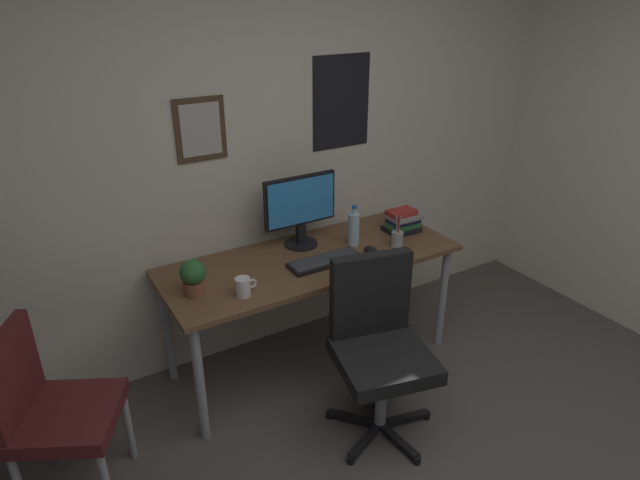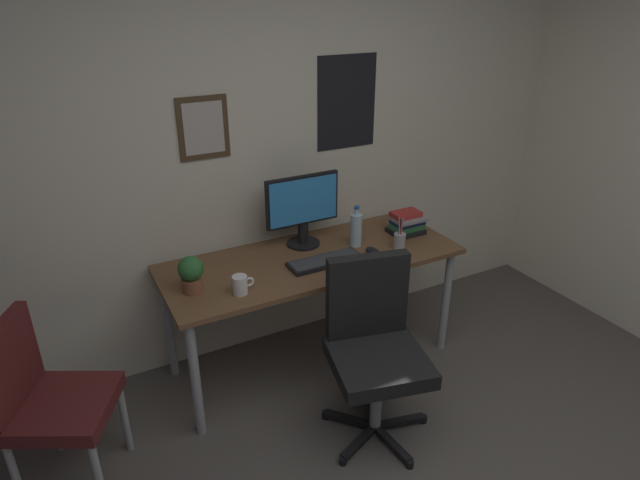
# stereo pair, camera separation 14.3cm
# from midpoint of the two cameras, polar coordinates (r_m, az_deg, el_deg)

# --- Properties ---
(wall_back) EXTENTS (4.40, 0.10, 2.60)m
(wall_back) POSITION_cam_midpoint_polar(r_m,az_deg,el_deg) (3.27, -3.95, 9.91)
(wall_back) COLOR beige
(wall_back) RESTS_ON ground_plane
(desk) EXTENTS (1.73, 0.67, 0.73)m
(desk) POSITION_cam_midpoint_polar(r_m,az_deg,el_deg) (3.19, 0.45, -3.01)
(desk) COLOR brown
(desk) RESTS_ON ground_plane
(office_chair) EXTENTS (0.58, 0.58, 0.95)m
(office_chair) POSITION_cam_midpoint_polar(r_m,az_deg,el_deg) (2.81, 7.11, -10.47)
(office_chair) COLOR black
(office_chair) RESTS_ON ground_plane
(side_chair) EXTENTS (0.57, 0.57, 0.88)m
(side_chair) POSITION_cam_midpoint_polar(r_m,az_deg,el_deg) (2.76, -25.38, -14.57)
(side_chair) COLOR #591E1E
(side_chair) RESTS_ON ground_plane
(monitor) EXTENTS (0.46, 0.20, 0.43)m
(monitor) POSITION_cam_midpoint_polar(r_m,az_deg,el_deg) (3.21, -0.55, 3.41)
(monitor) COLOR black
(monitor) RESTS_ON desk
(keyboard) EXTENTS (0.43, 0.15, 0.03)m
(keyboard) POSITION_cam_midpoint_polar(r_m,az_deg,el_deg) (3.08, 1.88, -2.24)
(keyboard) COLOR black
(keyboard) RESTS_ON desk
(computer_mouse) EXTENTS (0.06, 0.11, 0.04)m
(computer_mouse) POSITION_cam_midpoint_polar(r_m,az_deg,el_deg) (3.20, 6.79, -1.18)
(computer_mouse) COLOR black
(computer_mouse) RESTS_ON desk
(water_bottle) EXTENTS (0.07, 0.07, 0.25)m
(water_bottle) POSITION_cam_midpoint_polar(r_m,az_deg,el_deg) (3.26, 5.05, 1.12)
(water_bottle) COLOR silver
(water_bottle) RESTS_ON desk
(coffee_mug_near) EXTENTS (0.11, 0.08, 0.10)m
(coffee_mug_near) POSITION_cam_midpoint_polar(r_m,az_deg,el_deg) (2.79, -6.85, -4.68)
(coffee_mug_near) COLOR white
(coffee_mug_near) RESTS_ON desk
(potted_plant) EXTENTS (0.13, 0.13, 0.19)m
(potted_plant) POSITION_cam_midpoint_polar(r_m,az_deg,el_deg) (2.82, -11.92, -3.41)
(potted_plant) COLOR brown
(potted_plant) RESTS_ON desk
(pen_cup) EXTENTS (0.07, 0.07, 0.20)m
(pen_cup) POSITION_cam_midpoint_polar(r_m,az_deg,el_deg) (3.28, 9.56, -0.02)
(pen_cup) COLOR #9EA0A5
(pen_cup) RESTS_ON desk
(book_stack_left) EXTENTS (0.21, 0.17, 0.15)m
(book_stack_left) POSITION_cam_midpoint_polar(r_m,az_deg,el_deg) (3.49, 10.21, 1.75)
(book_stack_left) COLOR black
(book_stack_left) RESTS_ON desk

